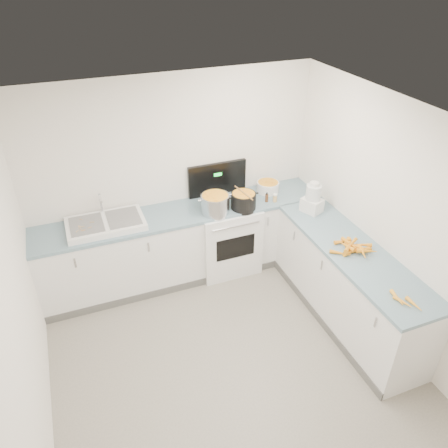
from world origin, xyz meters
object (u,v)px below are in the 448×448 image
object	(u,v)px
stove	(226,235)
mixing_bowl	(268,187)
black_pot	(243,201)
steel_pot	(215,205)
extract_bottle	(267,198)
spice_jar	(275,198)
food_processor	(313,199)
sink	(106,224)

from	to	relation	value
stove	mixing_bowl	size ratio (longest dim) A/B	4.70
stove	black_pot	xyz separation A→B (m)	(0.16, -0.17, 0.55)
steel_pot	extract_bottle	xyz separation A→B (m)	(0.68, 0.01, -0.05)
steel_pot	spice_jar	bearing A→B (deg)	-2.12
extract_bottle	food_processor	size ratio (longest dim) A/B	0.26
black_pot	spice_jar	size ratio (longest dim) A/B	3.44
stove	black_pot	distance (m)	0.60
stove	sink	xyz separation A→B (m)	(-1.45, 0.02, 0.50)
sink	black_pot	distance (m)	1.63
sink	food_processor	size ratio (longest dim) A/B	2.23
mixing_bowl	spice_jar	size ratio (longest dim) A/B	3.30
steel_pot	spice_jar	distance (m)	0.78
steel_pot	stove	bearing A→B (deg)	36.61
sink	spice_jar	world-z (taller)	sink
stove	sink	bearing A→B (deg)	179.38
sink	steel_pot	bearing A→B (deg)	-7.01
food_processor	mixing_bowl	bearing A→B (deg)	112.55
sink	food_processor	xyz separation A→B (m)	(2.34, -0.55, 0.13)
mixing_bowl	food_processor	bearing A→B (deg)	-67.45
stove	sink	distance (m)	1.54
black_pot	mixing_bowl	distance (m)	0.53
black_pot	food_processor	distance (m)	0.82
steel_pot	food_processor	xyz separation A→B (m)	(1.08, -0.40, 0.06)
mixing_bowl	extract_bottle	world-z (taller)	mixing_bowl
black_pot	spice_jar	distance (m)	0.43
spice_jar	food_processor	distance (m)	0.49
sink	spice_jar	size ratio (longest dim) A/B	9.81
steel_pot	extract_bottle	bearing A→B (deg)	0.61
sink	steel_pot	xyz separation A→B (m)	(1.26, -0.16, 0.07)
steel_pot	spice_jar	size ratio (longest dim) A/B	3.86
sink	spice_jar	bearing A→B (deg)	-5.15
sink	black_pot	world-z (taller)	sink
sink	food_processor	distance (m)	2.41
stove	spice_jar	distance (m)	0.80
steel_pot	food_processor	world-z (taller)	food_processor
steel_pot	mixing_bowl	world-z (taller)	steel_pot
extract_bottle	spice_jar	world-z (taller)	extract_bottle
spice_jar	food_processor	world-z (taller)	food_processor
sink	steel_pot	size ratio (longest dim) A/B	2.54
mixing_bowl	spice_jar	bearing A→B (deg)	-97.13
mixing_bowl	steel_pot	bearing A→B (deg)	-163.36
sink	steel_pot	distance (m)	1.27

